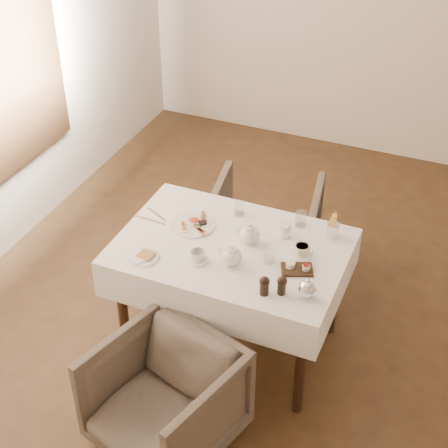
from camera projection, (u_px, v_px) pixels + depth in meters
The scene contains 20 objects.
table at pixel (231, 262), 3.90m from camera, with size 1.28×0.88×0.75m.
armchair_near at pixel (165, 399), 3.52m from camera, with size 0.66×0.68×0.61m, color #493F35.
armchair_far at pixel (265, 229), 4.68m from camera, with size 0.71×0.73×0.66m, color #493F35.
breakfast_plate at pixel (193, 224), 3.98m from camera, with size 0.26×0.26×0.03m.
side_plate at pixel (142, 257), 3.74m from camera, with size 0.18×0.17×0.02m.
teapot_centre at pixel (250, 234), 3.82m from camera, with size 0.16×0.12×0.13m, color white, non-canonical shape.
teapot_front at pixel (232, 255), 3.66m from camera, with size 0.15×0.12×0.12m, color white, non-canonical shape.
creamer at pixel (285, 231), 3.88m from camera, with size 0.06×0.06×0.08m, color white.
teacup_near at pixel (198, 256), 3.71m from camera, with size 0.12×0.12×0.06m.
teacup_far at pixel (302, 251), 3.75m from camera, with size 0.13×0.13×0.06m.
glass_left at pixel (239, 208), 4.06m from camera, with size 0.06×0.06×0.09m, color silver.
glass_mid at pixel (269, 255), 3.69m from camera, with size 0.06×0.06×0.09m, color silver.
glass_right at pixel (301, 219), 3.96m from camera, with size 0.07×0.07×0.09m, color silver.
condiment_board at pixel (297, 268), 3.65m from camera, with size 0.20×0.17×0.04m.
pepper_mill_left at pixel (264, 286), 3.47m from camera, with size 0.05×0.05×0.11m, color black, non-canonical shape.
pepper_mill_right at pixel (282, 285), 3.47m from camera, with size 0.05×0.05×0.11m, color black, non-canonical shape.
silver_pot at pixel (307, 288), 3.45m from camera, with size 0.11×0.09×0.12m, color white, non-canonical shape.
fries_cup at pixel (333, 227), 3.86m from camera, with size 0.07×0.07×0.15m.
cutlery_fork at pixel (156, 214), 4.08m from camera, with size 0.01×0.18×0.00m, color silver.
cutlery_knife at pixel (150, 220), 4.03m from camera, with size 0.02×0.20×0.00m, color silver.
Camera 1 is at (0.76, -3.06, 3.09)m, focal length 55.00 mm.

